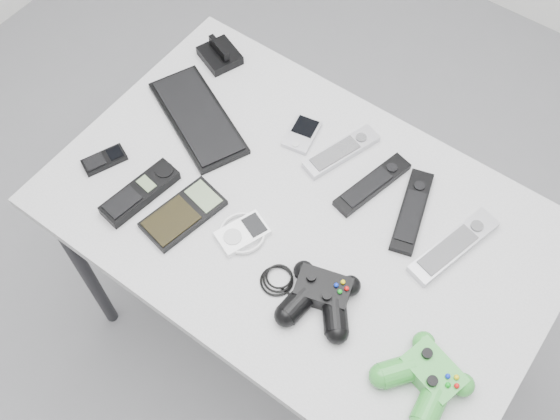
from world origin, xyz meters
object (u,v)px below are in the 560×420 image
Objects in this scene: remote_black_b at (412,211)px; remote_silver_b at (454,246)px; calculator at (183,213)px; controller_black at (321,296)px; pda_keyboard at (198,117)px; remote_black_a at (372,184)px; mp3_player at (242,233)px; remote_silver_a at (341,151)px; mobile_phone at (104,160)px; pda at (302,134)px; desk at (301,228)px; controller_green at (426,377)px; cordless_handset at (140,192)px.

remote_silver_b reaches higher than remote_black_b.
controller_black is at bearing 12.25° from calculator.
pda_keyboard is 1.49× the size of remote_black_a.
mp3_player is at bearing -8.91° from pda_keyboard.
calculator is 1.67× the size of mp3_player.
remote_silver_a reaches higher than mobile_phone.
controller_black reaches higher than mp3_player.
pda is 0.33m from calculator.
remote_silver_b is 0.88× the size of controller_black.
pda_keyboard is 3.05× the size of pda.
mp3_player is at bearing -122.00° from desk.
desk is at bearing -65.09° from remote_silver_a.
remote_black_a is at bearing 80.75° from mp3_player.
mp3_player is 0.47m from controller_green.
calculator is (0.11, 0.02, -0.01)m from cordless_handset.
controller_black is at bearing -64.87° from remote_black_a.
mp3_player is at bearing -170.02° from controller_green.
pda_keyboard is at bearing 133.47° from calculator.
cordless_handset is 0.46m from controller_black.
controller_green reaches higher than desk.
desk is 0.15m from mp3_player.
remote_silver_b is at bearing -18.27° from pda.
cordless_handset is 0.72× the size of controller_black.
mp3_player reaches higher than desk.
desk is 0.25m from remote_black_b.
remote_silver_a is 0.11m from remote_black_a.
remote_silver_a is at bearing 100.13° from controller_black.
mobile_phone is 0.92× the size of mp3_player.
cordless_handset is at bearing 166.70° from controller_black.
cordless_handset is at bearing -160.55° from calculator.
desk is at bearing -159.95° from remote_black_b.
mobile_phone is at bearing -153.36° from mp3_player.
controller_green is (0.51, -0.33, 0.02)m from pda.
remote_black_b is at bearing 40.13° from cordless_handset.
remote_black_a reaches higher than pda_keyboard.
remote_black_b reaches higher than pda_keyboard.
remote_black_b is at bearing 9.25° from remote_black_a.
controller_green reaches higher than remote_silver_b.
pda is at bearing 162.67° from controller_green.
mp3_player is (0.13, 0.04, 0.00)m from calculator.
cordless_handset is (-0.29, -0.35, 0.00)m from remote_silver_a.
pda is at bearing 157.70° from remote_black_b.
mobile_phone is 0.58m from controller_black.
remote_black_b is 2.14× the size of mobile_phone.
controller_green is at bearing -57.18° from remote_silver_b.
cordless_handset is at bearing -56.92° from pda_keyboard.
pda is 0.45m from mobile_phone.
mobile_phone is 0.37m from mp3_player.
remote_black_a is 1.12× the size of calculator.
controller_green is (0.31, -0.31, 0.02)m from remote_black_a.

